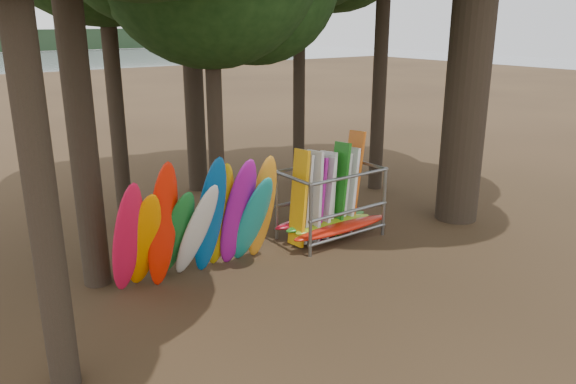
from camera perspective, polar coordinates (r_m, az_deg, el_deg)
ground at (r=14.57m, az=4.48°, el=-6.47°), size 120.00×120.00×0.00m
kayak_row at (r=12.91m, az=-8.49°, el=-3.21°), size 4.16×2.08×3.22m
storage_rack at (r=15.48m, az=4.32°, el=-1.32°), size 3.23×1.52×2.85m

